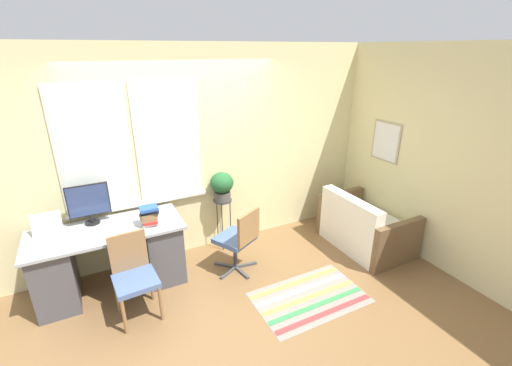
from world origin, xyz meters
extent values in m
plane|color=brown|center=(0.00, 0.00, 0.00)|extent=(14.00, 14.00, 0.00)
cube|color=beige|center=(0.00, 0.78, 1.35)|extent=(9.00, 0.06, 2.70)
cube|color=silver|center=(-0.98, 0.74, 1.55)|extent=(0.78, 0.02, 1.47)
cube|color=white|center=(-0.98, 0.73, 1.55)|extent=(0.71, 0.01, 1.40)
cube|color=silver|center=(-0.15, 0.74, 1.55)|extent=(0.78, 0.02, 1.47)
cube|color=white|center=(-0.15, 0.73, 1.55)|extent=(0.71, 0.01, 1.40)
cube|color=silver|center=(-0.56, 0.74, 0.83)|extent=(1.66, 0.11, 0.04)
cube|color=beige|center=(2.75, 0.00, 1.35)|extent=(0.06, 9.00, 2.70)
cube|color=tan|center=(2.71, -0.02, 1.40)|extent=(0.02, 0.47, 0.56)
cube|color=white|center=(2.70, -0.02, 1.40)|extent=(0.01, 0.42, 0.51)
cube|color=#9EA3A8|center=(-1.01, 0.35, 0.76)|extent=(1.62, 0.70, 0.03)
cube|color=#4C4C51|center=(-1.58, 0.35, 0.37)|extent=(0.40, 0.62, 0.74)
cube|color=#4C4C51|center=(-0.43, 0.35, 0.37)|extent=(0.40, 0.62, 0.74)
cube|color=#B7B7BC|center=(-1.56, 0.37, 0.78)|extent=(0.29, 0.23, 0.02)
cube|color=#B7B7BC|center=(-1.56, 0.53, 0.90)|extent=(0.29, 0.09, 0.22)
cube|color=silver|center=(-1.56, 0.52, 0.90)|extent=(0.26, 0.08, 0.19)
cylinder|color=black|center=(-1.13, 0.57, 0.78)|extent=(0.16, 0.16, 0.02)
cylinder|color=black|center=(-1.13, 0.57, 0.84)|extent=(0.05, 0.05, 0.09)
cube|color=black|center=(-1.13, 0.57, 1.06)|extent=(0.44, 0.02, 0.37)
cube|color=navy|center=(-1.13, 0.56, 1.06)|extent=(0.41, 0.01, 0.35)
cube|color=silver|center=(-1.16, 0.15, 0.78)|extent=(0.35, 0.14, 0.02)
ellipsoid|color=slate|center=(-0.90, 0.15, 0.79)|extent=(0.04, 0.06, 0.03)
cube|color=white|center=(-0.55, 0.23, 0.79)|extent=(0.17, 0.12, 0.03)
cube|color=red|center=(-0.54, 0.22, 0.82)|extent=(0.16, 0.16, 0.03)
cube|color=olive|center=(-0.56, 0.22, 0.86)|extent=(0.18, 0.12, 0.04)
cube|color=olive|center=(-0.56, 0.22, 0.90)|extent=(0.19, 0.13, 0.04)
cube|color=black|center=(-0.54, 0.22, 0.94)|extent=(0.21, 0.13, 0.04)
cube|color=#2851B2|center=(-0.55, 0.23, 0.98)|extent=(0.19, 0.16, 0.03)
cylinder|color=olive|center=(-1.00, -0.45, 0.21)|extent=(0.04, 0.04, 0.43)
cylinder|color=olive|center=(-0.64, -0.42, 0.21)|extent=(0.04, 0.04, 0.43)
cylinder|color=olive|center=(-1.02, -0.09, 0.21)|extent=(0.04, 0.04, 0.43)
cylinder|color=olive|center=(-0.66, -0.07, 0.21)|extent=(0.04, 0.04, 0.43)
cube|color=#4C6699|center=(-0.83, -0.26, 0.43)|extent=(0.44, 0.42, 0.06)
cube|color=olive|center=(-0.84, -0.05, 0.67)|extent=(0.38, 0.06, 0.43)
cube|color=#47474C|center=(0.27, -0.02, 0.01)|extent=(0.27, 0.17, 0.03)
cube|color=#47474C|center=(0.42, -0.09, 0.01)|extent=(0.08, 0.29, 0.03)
cube|color=#47474C|center=(0.54, 0.03, 0.01)|extent=(0.29, 0.08, 0.03)
cube|color=#47474C|center=(0.46, 0.18, 0.01)|extent=(0.16, 0.27, 0.03)
cube|color=#47474C|center=(0.29, 0.15, 0.01)|extent=(0.23, 0.23, 0.03)
cylinder|color=#333338|center=(0.39, 0.05, 0.22)|extent=(0.04, 0.04, 0.38)
cube|color=#4C6699|center=(0.39, 0.05, 0.44)|extent=(0.57, 0.56, 0.06)
cube|color=olive|center=(0.50, -0.15, 0.66)|extent=(0.36, 0.21, 0.39)
cube|color=white|center=(2.26, -0.27, 0.20)|extent=(0.79, 1.03, 0.40)
cube|color=white|center=(1.94, -0.27, 0.60)|extent=(0.16, 1.03, 0.39)
cube|color=brown|center=(2.26, -0.84, 0.31)|extent=(0.79, 0.09, 0.62)
cube|color=brown|center=(2.26, 0.29, 0.31)|extent=(0.79, 0.09, 0.62)
cylinder|color=#333338|center=(0.47, 0.61, 0.71)|extent=(0.25, 0.25, 0.02)
cylinder|color=#333338|center=(0.58, 0.61, 0.35)|extent=(0.01, 0.01, 0.70)
cylinder|color=#333338|center=(0.42, 0.70, 0.35)|extent=(0.01, 0.01, 0.70)
cylinder|color=#333338|center=(0.42, 0.52, 0.35)|extent=(0.01, 0.01, 0.70)
cylinder|color=#514C47|center=(0.47, 0.61, 0.78)|extent=(0.22, 0.22, 0.12)
ellipsoid|color=#235B2D|center=(0.47, 0.61, 0.97)|extent=(0.31, 0.31, 0.28)
cube|color=gray|center=(0.91, -0.85, 0.00)|extent=(1.24, 0.79, 0.01)
cube|color=#C63838|center=(0.91, -1.13, 0.01)|extent=(1.22, 0.06, 0.00)
cube|color=#388E4C|center=(0.91, -0.99, 0.01)|extent=(1.22, 0.06, 0.00)
cube|color=#DBCC4C|center=(0.91, -0.85, 0.01)|extent=(1.22, 0.06, 0.00)
cube|color=white|center=(0.91, -0.70, 0.01)|extent=(1.22, 0.06, 0.00)
cube|color=#DBCC4C|center=(0.91, -0.56, 0.01)|extent=(1.22, 0.06, 0.00)
camera|label=1|loc=(-1.04, -3.34, 2.63)|focal=24.00mm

